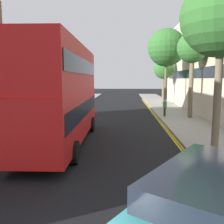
# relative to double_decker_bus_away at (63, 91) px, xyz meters

# --- Properties ---
(sidewalk_right) EXTENTS (4.00, 80.00, 0.14)m
(sidewalk_right) POSITION_rel_double_decker_bus_away_xyz_m (8.76, 5.51, -2.96)
(sidewalk_right) COLOR #9E9991
(sidewalk_right) RESTS_ON ground
(sidewalk_left) EXTENTS (4.00, 80.00, 0.14)m
(sidewalk_left) POSITION_rel_double_decker_bus_away_xyz_m (-4.24, 5.51, -2.96)
(sidewalk_left) COLOR #9E9991
(sidewalk_left) RESTS_ON ground
(kerb_line_outer) EXTENTS (0.10, 56.00, 0.01)m
(kerb_line_outer) POSITION_rel_double_decker_bus_away_xyz_m (6.66, 3.51, -3.03)
(kerb_line_outer) COLOR yellow
(kerb_line_outer) RESTS_ON ground
(kerb_line_inner) EXTENTS (0.10, 56.00, 0.01)m
(kerb_line_inner) POSITION_rel_double_decker_bus_away_xyz_m (6.50, 3.51, -3.03)
(kerb_line_inner) COLOR yellow
(kerb_line_inner) RESTS_ON ground
(double_decker_bus_away) EXTENTS (3.00, 10.86, 5.64)m
(double_decker_bus_away) POSITION_rel_double_decker_bus_away_xyz_m (0.00, 0.00, 0.00)
(double_decker_bus_away) COLOR red
(double_decker_bus_away) RESTS_ON ground
(pedestrian_far) EXTENTS (0.34, 0.22, 1.62)m
(pedestrian_far) POSITION_rel_double_decker_bus_away_xyz_m (7.30, 9.90, -2.04)
(pedestrian_far) COLOR #2D2D38
(pedestrian_far) RESTS_ON sidewalk_right
(street_tree_near) EXTENTS (4.22, 4.22, 9.18)m
(street_tree_near) POSITION_rel_double_decker_bus_away_xyz_m (8.11, 14.86, 4.15)
(street_tree_near) COLOR #6B6047
(street_tree_near) RESTS_ON sidewalk_right
(street_tree_mid) EXTENTS (2.91, 2.91, 6.47)m
(street_tree_mid) POSITION_rel_double_decker_bus_away_xyz_m (9.00, 22.22, 2.04)
(street_tree_mid) COLOR #6B6047
(street_tree_mid) RESTS_ON sidewalk_right
(street_tree_far) EXTENTS (3.89, 3.89, 8.47)m
(street_tree_far) POSITION_rel_double_decker_bus_away_xyz_m (8.04, -1.34, 3.59)
(street_tree_far) COLOR #6B6047
(street_tree_far) RESTS_ON sidewalk_right
(street_tree_distant) EXTENTS (2.81, 2.81, 7.82)m
(street_tree_distant) POSITION_rel_double_decker_bus_away_xyz_m (9.57, 9.42, 3.37)
(street_tree_distant) COLOR #6B6047
(street_tree_distant) RESTS_ON sidewalk_right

